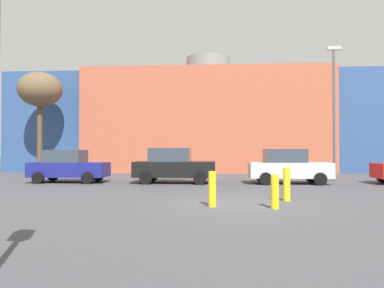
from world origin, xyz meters
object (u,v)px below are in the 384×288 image
(parked_car_2, at_px, (288,166))
(bare_tree_0, at_px, (40,91))
(parked_car_1, at_px, (174,166))
(parked_car_0, at_px, (68,166))
(bollard_yellow_0, at_px, (212,189))
(street_lamp, at_px, (334,104))
(bollard_yellow_2, at_px, (275,192))
(bollard_yellow_1, at_px, (287,184))

(parked_car_2, distance_m, bare_tree_0, 18.68)
(parked_car_1, bearing_deg, bare_tree_0, 148.03)
(bare_tree_0, bearing_deg, parked_car_1, -31.97)
(parked_car_0, xyz_separation_m, bollard_yellow_0, (7.97, -8.47, -0.34))
(parked_car_0, bearing_deg, bollard_yellow_0, -46.74)
(bollard_yellow_0, height_order, street_lamp, street_lamp)
(bollard_yellow_0, height_order, bollard_yellow_2, bollard_yellow_0)
(parked_car_1, bearing_deg, bollard_yellow_1, -55.69)
(parked_car_1, distance_m, parked_car_2, 6.07)
(parked_car_1, relative_size, bollard_yellow_0, 3.95)
(bollard_yellow_1, relative_size, bollard_yellow_2, 1.15)
(parked_car_0, bearing_deg, parked_car_1, -0.00)
(parked_car_1, distance_m, bollard_yellow_2, 9.65)
(parked_car_1, relative_size, bollard_yellow_1, 3.73)
(bollard_yellow_0, bearing_deg, bollard_yellow_2, -8.44)
(parked_car_1, xyz_separation_m, bollard_yellow_1, (4.73, -6.94, -0.35))
(bare_tree_0, height_order, bollard_yellow_0, bare_tree_0)
(parked_car_0, distance_m, bollard_yellow_1, 12.61)
(bollard_yellow_0, relative_size, bollard_yellow_1, 0.94)
(parked_car_0, relative_size, bollard_yellow_2, 4.07)
(street_lamp, bearing_deg, bare_tree_0, 167.97)
(parked_car_1, distance_m, street_lamp, 10.14)
(parked_car_1, xyz_separation_m, bare_tree_0, (-10.60, 6.62, 5.20))
(bare_tree_0, xyz_separation_m, bollard_yellow_2, (14.65, -15.37, -5.63))
(parked_car_0, xyz_separation_m, street_lamp, (14.99, 2.40, 3.57))
(parked_car_2, xyz_separation_m, bollard_yellow_0, (-3.89, -8.47, -0.36))
(bollard_yellow_0, distance_m, bollard_yellow_1, 2.98)
(parked_car_0, bearing_deg, bare_tree_0, 125.99)
(parked_car_1, bearing_deg, parked_car_2, 0.00)
(parked_car_0, relative_size, bollard_yellow_0, 3.76)
(bare_tree_0, height_order, street_lamp, street_lamp)
(bollard_yellow_2, bearing_deg, bare_tree_0, 133.64)
(parked_car_1, bearing_deg, bollard_yellow_2, -65.15)
(bollard_yellow_0, xyz_separation_m, street_lamp, (7.02, 10.87, 3.91))
(bollard_yellow_2, xyz_separation_m, street_lamp, (5.14, 11.15, 3.95))
(parked_car_2, xyz_separation_m, street_lamp, (3.13, 2.40, 3.55))
(bare_tree_0, bearing_deg, parked_car_2, -21.65)
(parked_car_0, xyz_separation_m, parked_car_1, (5.80, -0.00, 0.05))
(parked_car_2, bearing_deg, parked_car_1, -180.00)
(parked_car_1, height_order, bollard_yellow_1, parked_car_1)
(parked_car_0, xyz_separation_m, bare_tree_0, (-4.81, 6.62, 5.25))
(parked_car_1, height_order, parked_car_2, parked_car_1)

